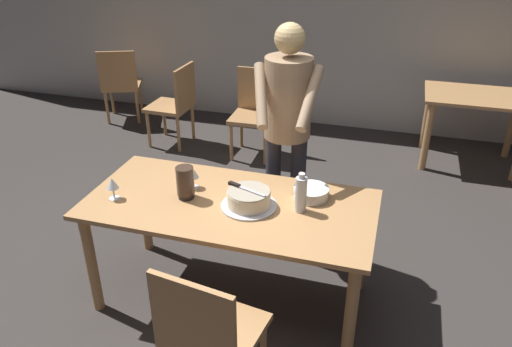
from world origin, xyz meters
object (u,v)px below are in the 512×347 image
Objects in this scene: background_table at (475,110)px; background_chair_0 at (255,109)px; person_cutting_cake at (287,119)px; hurricane_lamp at (185,182)px; wine_glass_far at (112,184)px; main_dining_table at (230,217)px; background_chair_2 at (175,102)px; wine_glass_near at (193,173)px; water_bottle at (301,194)px; cake_knife at (239,186)px; background_chair_3 at (121,82)px; cake_on_platter at (249,199)px; chair_near_side at (208,333)px; plate_stack at (311,193)px.

background_table is 2.21m from background_chair_0.
person_cutting_cake is 1.86m from background_chair_0.
hurricane_lamp is 2.32m from background_chair_0.
main_dining_table is at bearing 12.81° from wine_glass_far.
background_chair_0 and background_chair_2 have the same top height.
wine_glass_near is 0.58× the size of water_bottle.
person_cutting_cake is (0.49, 0.52, 0.22)m from wine_glass_near.
person_cutting_cake reaches higher than background_chair_0.
wine_glass_near is (-0.35, 0.10, -0.01)m from cake_knife.
main_dining_table is at bearing -175.80° from water_bottle.
background_chair_2 reaches higher than cake_knife.
main_dining_table is 1.97× the size of background_chair_3.
background_chair_2 is at bearing -177.95° from background_chair_0.
background_chair_0 is at bearing 105.86° from cake_on_platter.
water_bottle is at bearing 2.98° from cake_knife.
cake_knife is 0.90m from chair_near_side.
person_cutting_cake is (0.90, 0.80, 0.22)m from wine_glass_far.
background_chair_3 is at bearing 153.71° from background_chair_2.
background_chair_3 reaches higher than wine_glass_near.
cake_on_platter is at bearing -96.48° from person_cutting_cake.
background_chair_3 is at bearing 132.53° from cake_on_platter.
cake_knife is at bearing 97.17° from chair_near_side.
background_chair_0 is at bearing -13.27° from background_chair_3.
plate_stack is 0.24× the size of background_chair_3.
cake_knife is at bearing 5.59° from hurricane_lamp.
wine_glass_near is 0.08× the size of person_cutting_cake.
background_chair_0 is at bearing 102.92° from main_dining_table.
chair_near_side reaches higher than wine_glass_far.
background_chair_2 is at bearing 123.61° from cake_knife.
background_chair_2 is (-1.54, 2.23, -0.31)m from cake_on_platter.
person_cutting_cake is at bearing 121.32° from plate_stack.
background_chair_3 is (-2.07, 2.71, -0.37)m from hurricane_lamp.
water_bottle reaches higher than wine_glass_near.
background_chair_2 is at bearing -172.31° from background_table.
background_table is (2.36, 2.80, -0.28)m from wine_glass_far.
chair_near_side is at bearing -108.06° from water_bottle.
background_table is 1.11× the size of background_chair_3.
cake_on_platter is 2.73m from background_chair_2.
background_chair_0 reaches higher than plate_stack.
person_cutting_cake reaches higher than cake_knife.
background_chair_2 reaches higher than cake_on_platter.
cake_on_platter is 0.71m from person_cutting_cake.
cake_on_platter is 0.34× the size of background_table.
water_bottle is 0.71m from hurricane_lamp.
wine_glass_near is 0.16× the size of background_chair_0.
cake_on_platter is at bearing -47.47° from background_chair_3.
wine_glass_far is 2.45m from background_chair_0.
wine_glass_near is at bearing 92.94° from hurricane_lamp.
wine_glass_near is 0.16× the size of background_chair_3.
background_chair_2 is at bearing 117.46° from chair_near_side.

